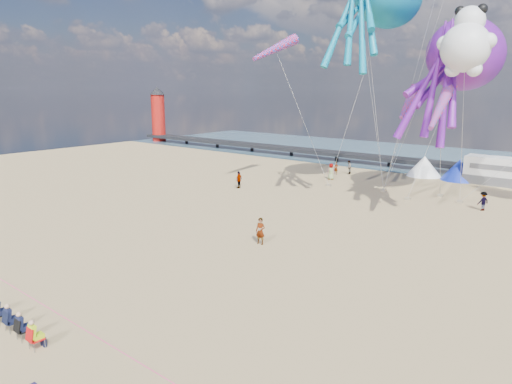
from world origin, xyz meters
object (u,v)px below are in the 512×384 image
Objects in this scene: beachgoer_1 at (349,167)px; windsock_left at (275,49)px; beachgoer_5 at (336,168)px; kite_octopus_purple at (466,55)px; spectator_row at (12,317)px; sandbag_a at (329,185)px; beachgoer_2 at (483,201)px; sandbag_e at (384,190)px; lighthouse at (158,118)px; motorhome_0 at (498,171)px; tent_white at (424,166)px; beachgoer_0 at (331,171)px; beachgoer_3 at (239,180)px; tent_blue at (459,170)px; kite_panda at (465,48)px; sandbag_d at (440,196)px; standing_person at (260,231)px; sandbag_b at (407,199)px; windsock_mid at (441,106)px; windsock_right at (408,102)px.

beachgoer_1 is 18.33m from windsock_left.
kite_octopus_purple reaches higher than beachgoer_5.
spectator_row is 12.20× the size of sandbag_a.
beachgoer_5 is at bearing 100.28° from spectator_row.
beachgoer_2 is 3.32× the size of sandbag_e.
motorhome_0 is (62.00, -4.00, -3.00)m from lighthouse.
tent_white is 8.00× the size of sandbag_a.
beachgoer_0 reaches higher than beachgoer_5.
sandbag_e is (53.83, -14.94, -4.39)m from lighthouse.
beachgoer_3 is at bearing -123.56° from tent_white.
beachgoer_5 reaches higher than spectator_row.
motorhome_0 is 18.55m from sandbag_a.
beachgoer_1 is (-11.59, -4.50, -0.37)m from tent_blue.
beachgoer_1 is 1.07× the size of beachgoer_5.
tent_blue is 2.41× the size of beachgoer_2.
lighthouse is at bearing -178.87° from kite_panda.
spectator_row is at bearing -4.70° from beachgoer_1.
spectator_row is 33.81m from windsock_left.
kite_octopus_purple reaches higher than tent_white.
sandbag_d is at bearing 148.23° from kite_octopus_purple.
lighthouse is 1.36× the size of motorhome_0.
sandbag_e is (0.99, 36.04, -0.54)m from spectator_row.
lighthouse is at bearing 173.91° from beachgoer_5.
standing_person is 24.57m from kite_octopus_purple.
tent_white is at bearing 135.50° from kite_panda.
sandbag_e is at bearing -90.88° from tent_white.
sandbag_e is at bearing 88.43° from spectator_row.
lighthouse is 46.55m from beachgoer_5.
sandbag_e is (-9.68, 1.66, -0.72)m from beachgoer_2.
lighthouse is 5.82× the size of beachgoer_5.
motorhome_0 reaches higher than beachgoer_3.
sandbag_a is 8.87m from sandbag_b.
sandbag_b is at bearing 116.29° from windsock_mid.
beachgoer_3 is 0.28× the size of windsock_left.
standing_person is at bearing -99.01° from sandbag_b.
beachgoer_2 is at bearing -14.70° from beachgoer_5.
beachgoer_1 is 0.93× the size of beachgoer_3.
beachgoer_0 is 0.15× the size of kite_octopus_purple.
beachgoer_2 is 10.62m from windsock_right.
sandbag_b is at bearing 22.11° from windsock_left.
beachgoer_5 is at bearing 148.42° from sandbag_e.
tent_blue reaches higher than sandbag_a.
beachgoer_2 is 13.56m from kite_panda.
lighthouse reaches higher than standing_person.
lighthouse is 4.81× the size of beachgoer_0.
tent_blue reaches higher than beachgoer_2.
tent_blue is at bearing 113.93° from kite_octopus_purple.
windsock_mid is (15.00, -10.72, 8.09)m from beachgoer_0.
windsock_left is (-9.54, -17.08, 12.81)m from tent_white.
kite_panda is at bearing -30.34° from beachgoer_5.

